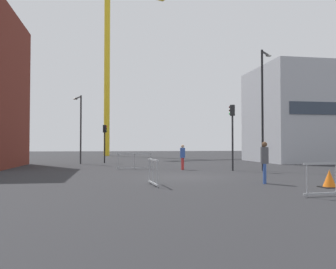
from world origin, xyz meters
The scene contains 13 objects.
ground centered at (0.00, 0.00, 0.00)m, with size 160.00×160.00×0.00m, color #28282B.
office_block centered at (15.61, 14.57, 4.65)m, with size 9.99×9.13×9.30m.
construction_crane centered at (-3.90, 37.69, 17.54)m, with size 15.32×7.10×27.41m.
streetlamp_tall centered at (6.01, 3.43, 4.51)m, with size 1.15×1.08×7.81m.
streetlamp_short centered at (-6.37, 14.20, 3.67)m, with size 0.91×1.77×6.05m.
traffic_light_corner centered at (4.06, 3.85, 2.84)m, with size 0.39×0.35×4.26m.
traffic_light_far centered at (-4.21, 15.24, 2.39)m, with size 0.39×0.31×3.52m.
pedestrian_walking centered at (2.77, -3.74, 1.05)m, with size 0.34×0.34×1.80m.
pedestrian_waiting centered at (1.06, 5.24, 0.98)m, with size 0.34×0.34×1.68m.
safety_barrier_front centered at (-2.05, -3.65, 0.56)m, with size 0.19×1.89×1.08m.
safety_barrier_right_run centered at (3.45, -7.61, 0.56)m, with size 2.49×0.38×1.08m.
safety_barrier_rear centered at (-2.11, 6.09, 0.56)m, with size 2.43×0.26×1.08m.
traffic_cone_orange centered at (4.66, -5.46, 0.32)m, with size 0.67×0.67×0.68m.
Camera 1 is at (-3.85, -18.12, 1.65)m, focal length 37.99 mm.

